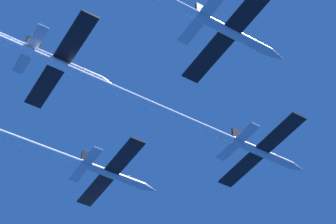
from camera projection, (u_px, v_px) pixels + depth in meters
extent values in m
cylinder|color=#B2BAC6|center=(263.00, 153.00, 95.77)|extent=(1.30, 11.83, 1.30)
cone|color=#B2BAC6|center=(298.00, 169.00, 98.45)|extent=(1.28, 2.60, 1.28)
ellipsoid|color=black|center=(275.00, 156.00, 97.12)|extent=(0.91, 2.37, 0.65)
cube|color=black|center=(240.00, 170.00, 98.66)|extent=(8.99, 2.60, 0.28)
cube|color=black|center=(281.00, 133.00, 92.43)|extent=(8.99, 2.60, 0.28)
cube|color=black|center=(238.00, 135.00, 95.13)|extent=(0.34, 2.13, 1.89)
cube|color=#B2BAC6|center=(227.00, 152.00, 95.54)|extent=(4.05, 1.56, 0.28)
cube|color=#B2BAC6|center=(248.00, 132.00, 92.30)|extent=(4.05, 1.56, 0.28)
cylinder|color=white|center=(77.00, 73.00, 83.74)|extent=(1.17, 52.84, 1.17)
cylinder|color=#B2BAC6|center=(113.00, 175.00, 99.34)|extent=(1.30, 11.83, 1.30)
cone|color=#B2BAC6|center=(151.00, 189.00, 102.02)|extent=(1.28, 2.60, 1.28)
ellipsoid|color=black|center=(127.00, 177.00, 100.69)|extent=(0.91, 2.37, 0.65)
cube|color=black|center=(95.00, 190.00, 102.23)|extent=(8.99, 2.60, 0.28)
cube|color=black|center=(125.00, 156.00, 96.00)|extent=(8.99, 2.60, 0.28)
cube|color=black|center=(88.00, 158.00, 98.70)|extent=(0.34, 2.13, 1.89)
cube|color=#B2BAC6|center=(78.00, 174.00, 99.11)|extent=(4.05, 1.56, 0.28)
cube|color=#B2BAC6|center=(93.00, 155.00, 95.87)|extent=(4.05, 1.56, 0.28)
cylinder|color=#B2BAC6|center=(234.00, 34.00, 79.07)|extent=(1.30, 11.83, 1.30)
cone|color=#B2BAC6|center=(277.00, 56.00, 81.75)|extent=(1.28, 2.60, 1.28)
ellipsoid|color=black|center=(249.00, 40.00, 80.43)|extent=(0.91, 2.37, 0.65)
cube|color=black|center=(208.00, 58.00, 81.96)|extent=(8.99, 2.60, 0.28)
cube|color=black|center=(254.00, 4.00, 75.74)|extent=(8.99, 2.60, 0.28)
cube|color=black|center=(203.00, 11.00, 78.43)|extent=(0.34, 2.13, 1.89)
cube|color=#B2BAC6|center=(190.00, 32.00, 78.84)|extent=(4.05, 1.56, 0.28)
cube|color=#B2BAC6|center=(214.00, 3.00, 75.60)|extent=(4.05, 1.56, 0.28)
cylinder|color=#B2BAC6|center=(64.00, 64.00, 84.28)|extent=(1.30, 11.83, 1.30)
cone|color=#B2BAC6|center=(110.00, 84.00, 86.96)|extent=(1.28, 2.60, 1.28)
ellipsoid|color=black|center=(81.00, 69.00, 85.64)|extent=(0.91, 2.37, 0.65)
cube|color=black|center=(45.00, 86.00, 87.17)|extent=(8.99, 2.60, 0.28)
cube|color=black|center=(76.00, 37.00, 80.95)|extent=(8.99, 2.60, 0.28)
cube|color=black|center=(33.00, 43.00, 83.64)|extent=(0.34, 2.13, 1.89)
cube|color=#B2BAC6|center=(22.00, 62.00, 84.05)|extent=(4.05, 1.56, 0.28)
cube|color=#B2BAC6|center=(38.00, 36.00, 80.82)|extent=(4.05, 1.56, 0.28)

